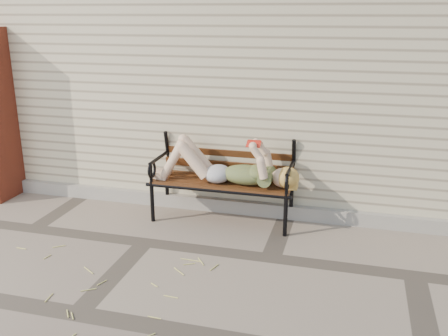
% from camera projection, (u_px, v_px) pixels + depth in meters
% --- Properties ---
extents(ground, '(80.00, 80.00, 0.00)m').
position_uv_depth(ground, '(145.00, 242.00, 4.89)').
color(ground, gray).
rests_on(ground, ground).
extents(house_wall, '(8.00, 4.00, 3.00)m').
position_uv_depth(house_wall, '(224.00, 60.00, 7.20)').
color(house_wall, beige).
rests_on(house_wall, ground).
extents(foundation_strip, '(8.00, 0.10, 0.15)m').
position_uv_depth(foundation_strip, '(179.00, 201.00, 5.76)').
color(foundation_strip, gray).
rests_on(foundation_strip, ground).
extents(garden_bench, '(1.62, 0.65, 1.05)m').
position_uv_depth(garden_bench, '(225.00, 166.00, 5.33)').
color(garden_bench, black).
rests_on(garden_bench, ground).
extents(reading_woman, '(1.53, 0.35, 0.48)m').
position_uv_depth(reading_woman, '(223.00, 166.00, 5.20)').
color(reading_woman, '#092E41').
rests_on(reading_woman, ground).
extents(straw_scatter, '(2.84, 1.71, 0.01)m').
position_uv_depth(straw_scatter, '(32.00, 281.00, 4.17)').
color(straw_scatter, '#DCD46B').
rests_on(straw_scatter, ground).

